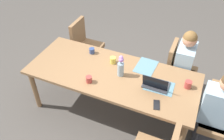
{
  "coord_description": "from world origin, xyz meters",
  "views": [
    {
      "loc": [
        0.94,
        -2.16,
        2.81
      ],
      "look_at": [
        0.0,
        0.0,
        0.79
      ],
      "focal_mm": 37.56,
      "sensor_mm": 36.0,
      "label": 1
    }
  ],
  "objects_px": {
    "chair_far_left_near": "(177,68)",
    "chair_head_right_left_mid": "(220,114)",
    "chair_far_left_far": "(84,43)",
    "phone_black": "(157,105)",
    "person_far_left_near": "(182,70)",
    "person_head_right_left_mid": "(215,116)",
    "flower_vase": "(121,67)",
    "laptop_head_right_left_mid": "(156,84)",
    "coffee_mug_near_left": "(92,51)",
    "coffee_mug_centre_right": "(89,79)",
    "coffee_mug_centre_left": "(113,60)",
    "dining_table": "(112,77)",
    "coffee_mug_near_right": "(188,84)"
  },
  "relations": [
    {
      "from": "person_head_right_left_mid",
      "to": "coffee_mug_centre_left",
      "type": "xyz_separation_m",
      "value": [
        -1.45,
        0.2,
        0.26
      ]
    },
    {
      "from": "flower_vase",
      "to": "phone_black",
      "type": "relative_size",
      "value": 2.03
    },
    {
      "from": "chair_far_left_near",
      "to": "coffee_mug_near_left",
      "type": "distance_m",
      "value": 1.33
    },
    {
      "from": "coffee_mug_near_right",
      "to": "coffee_mug_centre_left",
      "type": "bearing_deg",
      "value": 175.77
    },
    {
      "from": "flower_vase",
      "to": "phone_black",
      "type": "distance_m",
      "value": 0.68
    },
    {
      "from": "chair_head_right_left_mid",
      "to": "chair_far_left_far",
      "type": "distance_m",
      "value": 2.41
    },
    {
      "from": "coffee_mug_centre_left",
      "to": "phone_black",
      "type": "relative_size",
      "value": 0.62
    },
    {
      "from": "person_head_right_left_mid",
      "to": "coffee_mug_centre_right",
      "type": "bearing_deg",
      "value": -169.93
    },
    {
      "from": "dining_table",
      "to": "chair_head_right_left_mid",
      "type": "xyz_separation_m",
      "value": [
        1.43,
        0.08,
        -0.17
      ]
    },
    {
      "from": "person_head_right_left_mid",
      "to": "phone_black",
      "type": "bearing_deg",
      "value": -154.95
    },
    {
      "from": "chair_far_left_near",
      "to": "laptop_head_right_left_mid",
      "type": "bearing_deg",
      "value": -101.73
    },
    {
      "from": "coffee_mug_centre_left",
      "to": "coffee_mug_centre_right",
      "type": "height_order",
      "value": "coffee_mug_centre_left"
    },
    {
      "from": "coffee_mug_centre_right",
      "to": "coffee_mug_centre_left",
      "type": "bearing_deg",
      "value": 75.38
    },
    {
      "from": "chair_far_left_near",
      "to": "chair_head_right_left_mid",
      "type": "distance_m",
      "value": 0.95
    },
    {
      "from": "chair_far_left_far",
      "to": "flower_vase",
      "type": "bearing_deg",
      "value": -38.26
    },
    {
      "from": "flower_vase",
      "to": "coffee_mug_centre_right",
      "type": "xyz_separation_m",
      "value": [
        -0.32,
        -0.28,
        -0.1
      ]
    },
    {
      "from": "chair_far_left_near",
      "to": "person_far_left_near",
      "type": "bearing_deg",
      "value": -38.76
    },
    {
      "from": "flower_vase",
      "to": "coffee_mug_centre_left",
      "type": "relative_size",
      "value": 3.29
    },
    {
      "from": "laptop_head_right_left_mid",
      "to": "phone_black",
      "type": "relative_size",
      "value": 2.13
    },
    {
      "from": "coffee_mug_centre_left",
      "to": "chair_far_left_near",
      "type": "bearing_deg",
      "value": 33.5
    },
    {
      "from": "flower_vase",
      "to": "laptop_head_right_left_mid",
      "type": "height_order",
      "value": "flower_vase"
    },
    {
      "from": "coffee_mug_centre_left",
      "to": "person_far_left_near",
      "type": "bearing_deg",
      "value": 28.45
    },
    {
      "from": "coffee_mug_centre_left",
      "to": "coffee_mug_centre_right",
      "type": "xyz_separation_m",
      "value": [
        -0.12,
        -0.48,
        -0.0
      ]
    },
    {
      "from": "person_far_left_near",
      "to": "laptop_head_right_left_mid",
      "type": "xyz_separation_m",
      "value": [
        -0.24,
        -0.72,
        0.26
      ]
    },
    {
      "from": "laptop_head_right_left_mid",
      "to": "dining_table",
      "type": "bearing_deg",
      "value": 177.65
    },
    {
      "from": "chair_head_right_left_mid",
      "to": "coffee_mug_centre_left",
      "type": "height_order",
      "value": "chair_head_right_left_mid"
    },
    {
      "from": "chair_head_right_left_mid",
      "to": "chair_far_left_near",
      "type": "bearing_deg",
      "value": 134.53
    },
    {
      "from": "laptop_head_right_left_mid",
      "to": "person_far_left_near",
      "type": "bearing_deg",
      "value": 71.82
    },
    {
      "from": "flower_vase",
      "to": "person_head_right_left_mid",
      "type": "bearing_deg",
      "value": -0.25
    },
    {
      "from": "chair_head_right_left_mid",
      "to": "coffee_mug_near_left",
      "type": "height_order",
      "value": "chair_head_right_left_mid"
    },
    {
      "from": "chair_far_left_far",
      "to": "flower_vase",
      "type": "xyz_separation_m",
      "value": [
        0.99,
        -0.78,
        0.39
      ]
    },
    {
      "from": "dining_table",
      "to": "chair_far_left_near",
      "type": "relative_size",
      "value": 2.55
    },
    {
      "from": "dining_table",
      "to": "coffee_mug_centre_right",
      "type": "height_order",
      "value": "coffee_mug_centre_right"
    },
    {
      "from": "person_far_left_near",
      "to": "person_head_right_left_mid",
      "type": "relative_size",
      "value": 1.0
    },
    {
      "from": "chair_far_left_far",
      "to": "coffee_mug_centre_right",
      "type": "distance_m",
      "value": 1.3
    },
    {
      "from": "person_head_right_left_mid",
      "to": "coffee_mug_near_left",
      "type": "xyz_separation_m",
      "value": [
        -1.82,
        0.29,
        0.26
      ]
    },
    {
      "from": "laptop_head_right_left_mid",
      "to": "chair_far_left_far",
      "type": "bearing_deg",
      "value": 151.06
    },
    {
      "from": "laptop_head_right_left_mid",
      "to": "coffee_mug_near_left",
      "type": "bearing_deg",
      "value": 163.29
    },
    {
      "from": "coffee_mug_near_right",
      "to": "coffee_mug_centre_left",
      "type": "distance_m",
      "value": 1.05
    },
    {
      "from": "laptop_head_right_left_mid",
      "to": "coffee_mug_centre_right",
      "type": "height_order",
      "value": "laptop_head_right_left_mid"
    },
    {
      "from": "person_far_left_near",
      "to": "coffee_mug_centre_right",
      "type": "relative_size",
      "value": 13.67
    },
    {
      "from": "chair_head_right_left_mid",
      "to": "person_head_right_left_mid",
      "type": "height_order",
      "value": "person_head_right_left_mid"
    },
    {
      "from": "person_far_left_near",
      "to": "phone_black",
      "type": "relative_size",
      "value": 7.97
    },
    {
      "from": "chair_head_right_left_mid",
      "to": "phone_black",
      "type": "distance_m",
      "value": 0.87
    },
    {
      "from": "chair_far_left_near",
      "to": "coffee_mug_near_right",
      "type": "xyz_separation_m",
      "value": [
        0.21,
        -0.63,
        0.29
      ]
    },
    {
      "from": "chair_head_right_left_mid",
      "to": "chair_far_left_far",
      "type": "relative_size",
      "value": 1.0
    },
    {
      "from": "person_head_right_left_mid",
      "to": "coffee_mug_near_left",
      "type": "relative_size",
      "value": 14.71
    },
    {
      "from": "person_far_left_near",
      "to": "flower_vase",
      "type": "height_order",
      "value": "person_far_left_near"
    },
    {
      "from": "chair_far_left_far",
      "to": "person_head_right_left_mid",
      "type": "bearing_deg",
      "value": -19.34
    },
    {
      "from": "chair_far_left_far",
      "to": "phone_black",
      "type": "relative_size",
      "value": 6.0
    }
  ]
}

